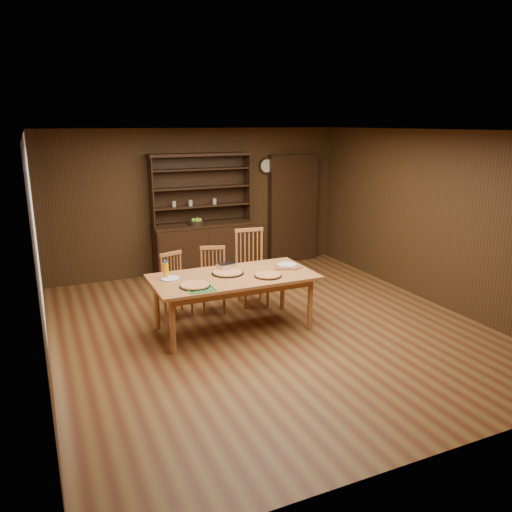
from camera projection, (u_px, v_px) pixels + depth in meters
name	position (u px, v px, depth m)	size (l,w,h in m)	color
floor	(268.00, 327.00, 6.77)	(6.00, 6.00, 0.00)	brown
room_shell	(269.00, 213.00, 6.36)	(6.00, 6.00, 6.00)	beige
china_hutch	(204.00, 242.00, 9.05)	(1.84, 0.52, 2.17)	black
doorway	(293.00, 209.00, 9.81)	(1.00, 0.18, 2.10)	black
wall_clock	(266.00, 166.00, 9.42)	(0.30, 0.05, 0.30)	black
dining_table	(233.00, 281.00, 6.56)	(2.13, 1.07, 0.75)	#AD6D3C
chair_left	(175.00, 282.00, 7.14)	(0.46, 0.45, 0.91)	#BB6F40
chair_center	(213.00, 277.00, 7.31)	(0.48, 0.47, 0.95)	#BB6F40
chair_right	(251.00, 264.00, 7.59)	(0.51, 0.49, 1.14)	#BB6F40
pizza_left	(195.00, 285.00, 6.09)	(0.38, 0.38, 0.04)	black
pizza_right	(268.00, 275.00, 6.50)	(0.36, 0.36, 0.04)	black
pizza_center	(228.00, 272.00, 6.62)	(0.43, 0.43, 0.04)	black
cooling_rack	(200.00, 288.00, 6.02)	(0.31, 0.31, 0.01)	#0CA857
plate_left	(170.00, 278.00, 6.39)	(0.26, 0.26, 0.02)	white
plate_right	(287.00, 264.00, 7.02)	(0.29, 0.29, 0.02)	white
foil_dish	(226.00, 267.00, 6.77)	(0.23, 0.17, 0.09)	white
juice_bottle	(166.00, 270.00, 6.42)	(0.08, 0.08, 0.23)	#EAA30C
pot_holder_a	(293.00, 267.00, 6.88)	(0.20, 0.20, 0.01)	red
pot_holder_b	(282.00, 268.00, 6.87)	(0.18, 0.18, 0.01)	red
fruit_bowl	(196.00, 222.00, 8.83)	(0.27, 0.27, 0.12)	black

